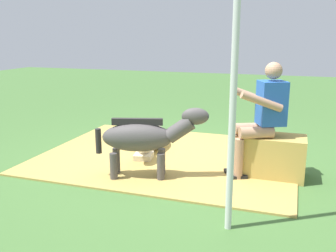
% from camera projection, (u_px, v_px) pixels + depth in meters
% --- Properties ---
extents(ground_plane, '(24.00, 24.00, 0.00)m').
position_uv_depth(ground_plane, '(178.00, 162.00, 5.16)').
color(ground_plane, '#426B33').
extents(hay_patch, '(3.50, 2.74, 0.02)m').
position_uv_depth(hay_patch, '(168.00, 156.00, 5.39)').
color(hay_patch, tan).
rests_on(hay_patch, ground).
extents(hay_bale, '(0.76, 0.45, 0.51)m').
position_uv_depth(hay_bale, '(272.00, 156.00, 4.60)').
color(hay_bale, tan).
rests_on(hay_bale, ground).
extents(person_seated, '(0.72, 0.58, 1.39)m').
position_uv_depth(person_seated, '(261.00, 114.00, 4.48)').
color(person_seated, tan).
rests_on(person_seated, ground).
extents(pony_standing, '(1.31, 0.60, 0.87)m').
position_uv_depth(pony_standing, '(145.00, 137.00, 4.48)').
color(pony_standing, '#4C4747').
rests_on(pony_standing, ground).
extents(pony_lying, '(0.54, 1.36, 0.42)m').
position_uv_depth(pony_lying, '(150.00, 139.00, 5.62)').
color(pony_lying, beige).
rests_on(pony_lying, ground).
extents(tent_pole_left, '(0.06, 0.06, 2.48)m').
position_uv_depth(tent_pole_left, '(233.00, 92.00, 3.12)').
color(tent_pole_left, silver).
rests_on(tent_pole_left, ground).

